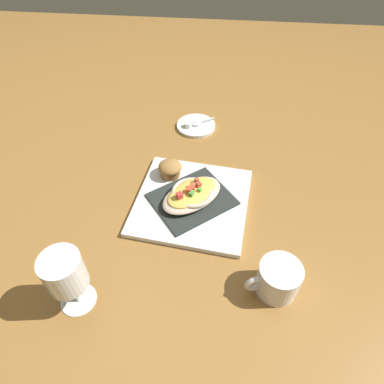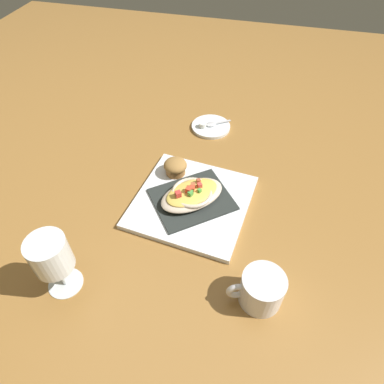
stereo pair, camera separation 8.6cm
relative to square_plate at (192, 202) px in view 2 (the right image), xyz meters
name	(u,v)px [view 2 (the right image)]	position (x,y,z in m)	size (l,w,h in m)	color
ground_plane	(192,203)	(0.00, 0.00, -0.01)	(2.60, 2.60, 0.00)	olive
square_plate	(192,202)	(0.00, 0.00, 0.00)	(0.29, 0.29, 0.01)	white
folded_napkin	(192,199)	(0.00, 0.00, 0.01)	(0.20, 0.16, 0.01)	#272D2B
gratin_dish	(192,194)	(0.00, 0.00, 0.03)	(0.19, 0.19, 0.05)	beige
muffin	(175,167)	(-0.07, 0.09, 0.03)	(0.06, 0.06, 0.05)	#A76F38
coffee_mug	(261,291)	(0.20, -0.22, 0.03)	(0.12, 0.09, 0.08)	white
stemmed_glass	(51,257)	(-0.21, -0.29, 0.10)	(0.08, 0.08, 0.15)	white
creamer_saucer	(211,127)	(-0.02, 0.34, 0.00)	(0.13, 0.13, 0.01)	white
spoon	(212,124)	(-0.02, 0.34, 0.01)	(0.08, 0.06, 0.01)	silver
creamer_cup_0	(203,125)	(-0.05, 0.33, 0.01)	(0.02, 0.02, 0.02)	white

